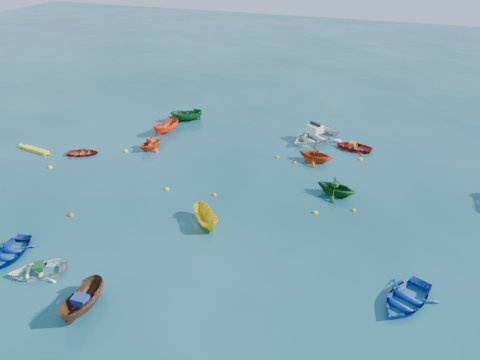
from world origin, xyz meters
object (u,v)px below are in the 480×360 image
(kayak_yellow, at_px, (36,151))
(motorboat_white, at_px, (314,141))
(dinghy_blue_se, at_px, (405,303))
(dinghy_white_near, at_px, (38,274))
(dinghy_blue_sw, at_px, (11,255))

(kayak_yellow, height_order, motorboat_white, motorboat_white)
(dinghy_blue_se, bearing_deg, motorboat_white, 138.16)
(dinghy_white_near, relative_size, kayak_yellow, 0.88)
(dinghy_white_near, bearing_deg, dinghy_blue_sw, -139.51)
(kayak_yellow, xyz_separation_m, motorboat_white, (21.70, 10.62, 0.00))
(dinghy_blue_se, distance_m, motorboat_white, 20.60)
(kayak_yellow, bearing_deg, motorboat_white, -55.61)
(dinghy_white_near, height_order, motorboat_white, motorboat_white)
(dinghy_white_near, distance_m, dinghy_blue_se, 19.65)
(kayak_yellow, bearing_deg, dinghy_blue_se, -96.22)
(motorboat_white, bearing_deg, dinghy_white_near, -82.41)
(dinghy_blue_sw, bearing_deg, dinghy_white_near, -29.55)
(dinghy_blue_se, relative_size, motorboat_white, 0.74)
(dinghy_white_near, distance_m, kayak_yellow, 17.21)
(dinghy_blue_sw, bearing_deg, motorboat_white, 46.53)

